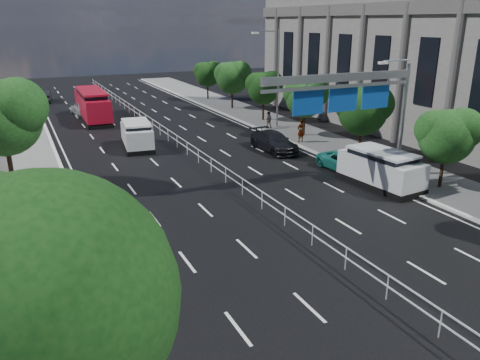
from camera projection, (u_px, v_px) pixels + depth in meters
ground at (371, 289)px, 17.71m from camera, size 160.00×160.00×0.00m
kerb_near at (135, 357)px, 14.01m from camera, size 0.25×140.00×0.15m
median_fence at (180, 143)px, 36.75m from camera, size 0.05×85.00×1.02m
toilet_sign at (54, 289)px, 12.28m from camera, size 1.62×0.18×4.34m
overhead_gantry at (355, 94)px, 27.24m from camera, size 10.24×0.38×7.45m
streetlight_far at (275, 72)px, 42.53m from camera, size 2.78×2.40×9.00m
civic_hall at (418, 58)px, 44.17m from camera, size 14.40×36.00×14.35m
near_tree_back at (3, 114)px, 26.69m from camera, size 4.84×4.51×6.69m
far_tree_c at (448, 133)px, 27.16m from camera, size 3.52×3.28×4.94m
far_tree_d at (364, 108)px, 33.48m from camera, size 3.85×3.59×5.34m
far_tree_e at (306, 96)px, 39.93m from camera, size 3.63×3.38×5.13m
far_tree_f at (264, 86)px, 46.35m from camera, size 3.52×3.28×5.02m
far_tree_g at (232, 76)px, 52.67m from camera, size 3.96×3.69×5.45m
far_tree_h at (208, 73)px, 59.18m from camera, size 3.41×3.18×4.91m
white_minivan at (137, 135)px, 37.11m from camera, size 2.69×5.10×2.12m
red_bus at (92, 104)px, 47.81m from camera, size 2.61×10.16×3.02m
near_car_silver at (82, 108)px, 50.31m from camera, size 2.25×4.70×1.55m
near_car_dark at (44, 96)px, 58.61m from camera, size 2.15×4.80×1.53m
silver_minivan at (381, 169)px, 28.43m from camera, size 2.78×5.58×2.24m
parked_car_teal at (346, 162)px, 31.43m from camera, size 2.20×4.52×1.24m
parked_car_dark at (274, 142)px, 36.35m from camera, size 2.21×5.13×1.47m
pedestrian_a at (301, 131)px, 38.38m from camera, size 0.77×0.58×1.90m
pedestrian_b at (268, 120)px, 43.44m from camera, size 0.96×0.91×1.56m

